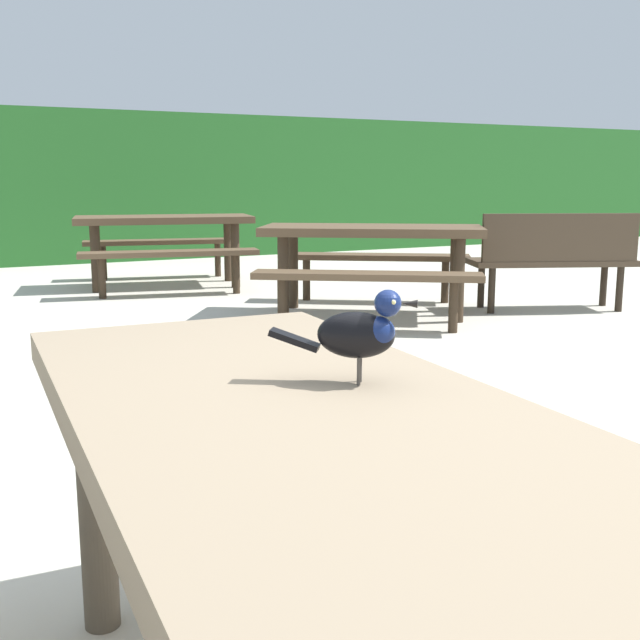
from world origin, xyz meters
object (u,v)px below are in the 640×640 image
object	(u,v)px
picnic_table_mid_right	(372,248)
park_bench_side	(555,254)
picnic_table_foreground	(307,508)
picnic_table_mid_left	(164,234)
bird_grackle	(361,331)

from	to	relation	value
picnic_table_mid_right	park_bench_side	xyz separation A→B (m)	(1.48, -0.56, -0.07)
picnic_table_foreground	picnic_table_mid_right	xyz separation A→B (m)	(2.74, 4.33, 0.00)
picnic_table_foreground	picnic_table_mid_left	xyz separation A→B (m)	(1.70, 6.80, 0.00)
picnic_table_mid_left	park_bench_side	distance (m)	3.94
picnic_table_mid_left	picnic_table_mid_right	world-z (taller)	same
picnic_table_mid_right	picnic_table_foreground	bearing A→B (deg)	-122.35
picnic_table_foreground	park_bench_side	size ratio (longest dim) A/B	1.25
picnic_table_mid_left	picnic_table_mid_right	size ratio (longest dim) A/B	0.86
picnic_table_foreground	park_bench_side	xyz separation A→B (m)	(4.22, 3.77, -0.07)
picnic_table_mid_right	park_bench_side	world-z (taller)	park_bench_side
picnic_table_foreground	picnic_table_mid_right	bearing A→B (deg)	57.65
picnic_table_mid_right	park_bench_side	distance (m)	1.58
picnic_table_foreground	park_bench_side	world-z (taller)	park_bench_side
picnic_table_mid_left	picnic_table_mid_right	distance (m)	2.68
picnic_table_foreground	bird_grackle	distance (m)	0.35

